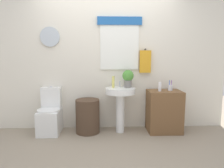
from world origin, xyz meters
The scene contains 11 objects.
ground_plane centered at (0.00, 0.00, 0.00)m, with size 8.00×8.00×0.00m, color gray.
back_wall centered at (0.00, 1.15, 1.31)m, with size 4.40×0.18×2.60m.
toilet centered at (-1.00, 0.89, 0.30)m, with size 0.38×0.51×0.80m.
laundry_hamper centered at (-0.35, 0.85, 0.29)m, with size 0.42×0.42×0.59m, color #4C3828.
pedestal_sink centered at (0.22, 0.85, 0.59)m, with size 0.51×0.51×0.79m.
faucet centered at (0.22, 0.97, 0.84)m, with size 0.03×0.03×0.10m, color silver.
wooden_cabinet centered at (1.01, 0.85, 0.37)m, with size 0.58×0.44×0.74m, color brown.
soap_bottle centered at (0.10, 0.90, 0.89)m, with size 0.05×0.05×0.20m, color #DBD166.
potted_plant centered at (0.36, 0.91, 0.97)m, with size 0.20×0.20×0.31m.
lotion_bottle centered at (0.91, 0.81, 0.82)m, with size 0.05×0.05×0.16m, color white.
toothbrush_cup centered at (1.11, 0.87, 0.79)m, with size 0.08×0.08×0.19m.
Camera 1 is at (-0.05, -2.66, 1.35)m, focal length 33.07 mm.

